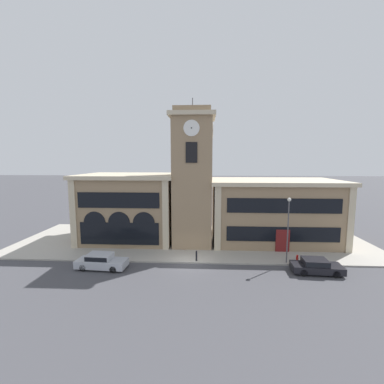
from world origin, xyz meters
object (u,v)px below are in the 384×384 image
object	(u,v)px
parked_car_mid	(316,266)
street_lamp	(288,221)
bollard	(196,256)
fire_hydrant	(297,259)
parked_car_near	(101,261)

from	to	relation	value
parked_car_mid	street_lamp	xyz separation A→B (m)	(-2.01, 1.95, 3.62)
street_lamp	bollard	bearing A→B (deg)	-179.69
street_lamp	bollard	xyz separation A→B (m)	(-8.86, -0.05, -3.64)
street_lamp	fire_hydrant	bearing A→B (deg)	-11.19
parked_car_mid	bollard	bearing A→B (deg)	173.81
bollard	parked_car_near	bearing A→B (deg)	-167.95
parked_car_mid	fire_hydrant	distance (m)	2.05
parked_car_mid	street_lamp	world-z (taller)	street_lamp
street_lamp	fire_hydrant	size ratio (longest dim) A/B	7.39
parked_car_near	street_lamp	bearing A→B (deg)	10.01
street_lamp	bollard	size ratio (longest dim) A/B	6.06
street_lamp	fire_hydrant	xyz separation A→B (m)	(0.96, -0.19, -3.74)
parked_car_near	parked_car_mid	bearing A→B (deg)	3.75
parked_car_near	fire_hydrant	world-z (taller)	parked_car_near
bollard	fire_hydrant	world-z (taller)	bollard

